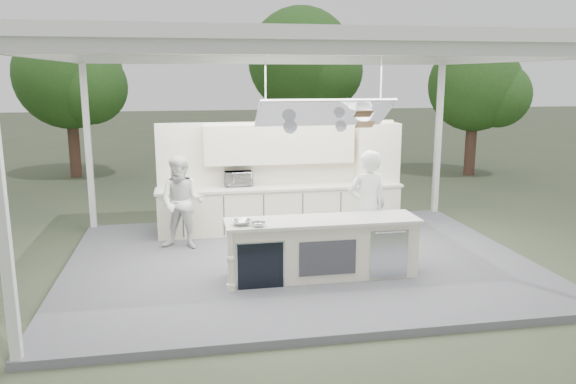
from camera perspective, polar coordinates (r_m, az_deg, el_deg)
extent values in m
plane|color=#414731|center=(10.05, 1.10, -7.46)|extent=(90.00, 90.00, 0.00)
cube|color=#56565A|center=(10.03, 1.10, -7.14)|extent=(8.00, 6.00, 0.12)
cube|color=white|center=(13.58, 15.01, 5.22)|extent=(0.12, 0.12, 3.70)
cube|color=white|center=(12.44, -19.63, 4.36)|extent=(0.12, 0.12, 3.70)
cube|color=white|center=(6.86, -27.09, -1.87)|extent=(0.12, 0.12, 3.70)
cube|color=white|center=(9.50, 1.19, 14.61)|extent=(8.20, 6.20, 0.16)
cube|color=white|center=(6.68, 6.34, 14.33)|extent=(8.00, 0.12, 0.16)
cube|color=white|center=(12.34, -1.59, 13.22)|extent=(8.00, 0.12, 0.16)
cube|color=white|center=(9.51, -23.14, 12.72)|extent=(0.12, 6.00, 0.16)
cube|color=white|center=(10.96, 22.11, 12.56)|extent=(0.12, 6.00, 0.16)
cube|color=white|center=(8.67, 3.67, 8.04)|extent=(2.00, 0.71, 0.43)
cube|color=white|center=(8.67, 3.67, 8.04)|extent=(2.06, 0.76, 0.46)
cylinder|color=white|center=(8.48, -2.31, 11.18)|extent=(0.02, 0.02, 0.95)
cylinder|color=white|center=(8.91, 9.44, 11.06)|extent=(0.02, 0.02, 0.95)
cylinder|color=silver|center=(8.73, 0.21, 6.64)|extent=(0.22, 0.14, 0.21)
cylinder|color=silver|center=(8.86, 5.39, 6.66)|extent=(0.18, 0.12, 0.18)
cube|color=#9B673E|center=(8.99, 7.83, 6.81)|extent=(0.28, 0.18, 0.12)
cube|color=beige|center=(9.08, 3.49, -5.82)|extent=(3.00, 0.70, 0.90)
cube|color=silver|center=(8.95, 3.53, -2.92)|extent=(3.10, 0.78, 0.05)
cylinder|color=beige|center=(8.52, -5.85, -7.00)|extent=(0.11, 0.11, 0.92)
cube|color=black|center=(8.59, -2.82, -7.49)|extent=(0.70, 0.04, 0.72)
cube|color=silver|center=(8.59, -2.81, -7.50)|extent=(0.74, 0.03, 0.72)
cube|color=#38383E|center=(8.76, 4.05, -6.71)|extent=(0.90, 0.02, 0.55)
cube|color=silver|center=(9.05, 10.23, -6.25)|extent=(0.62, 0.02, 0.78)
cube|color=beige|center=(11.68, -0.75, -1.78)|extent=(5.00, 0.65, 0.90)
cube|color=silver|center=(11.58, -0.75, 0.50)|extent=(5.08, 0.72, 0.05)
cube|color=beige|center=(11.83, -1.00, 1.73)|extent=(5.00, 0.10, 2.25)
cube|color=beige|center=(11.61, -0.91, 4.90)|extent=(3.10, 0.38, 0.80)
cube|color=beige|center=(12.11, 9.00, 3.86)|extent=(0.90, 0.45, 1.30)
cube|color=#9B673E|center=(12.11, 9.00, 3.86)|extent=(0.84, 0.40, 0.03)
cylinder|color=silver|center=(12.04, 8.69, 1.21)|extent=(0.20, 0.20, 0.12)
cylinder|color=black|center=(12.01, 8.71, 1.96)|extent=(0.17, 0.17, 0.20)
cylinder|color=black|center=(12.16, 10.25, 1.21)|extent=(0.16, 0.16, 0.10)
cone|color=black|center=(12.13, 10.28, 2.00)|extent=(0.14, 0.14, 0.24)
cylinder|color=brown|center=(19.76, -20.90, 4.46)|extent=(0.36, 0.36, 2.10)
sphere|color=#315920|center=(19.63, -21.38, 10.95)|extent=(3.40, 3.40, 3.40)
sphere|color=#315920|center=(19.01, -19.55, 10.05)|extent=(2.38, 2.38, 2.38)
cylinder|color=brown|center=(21.84, 1.27, 6.33)|extent=(0.36, 0.36, 2.45)
sphere|color=#315920|center=(21.75, 1.30, 13.23)|extent=(4.00, 4.00, 4.00)
sphere|color=#315920|center=(21.34, 3.79, 12.16)|extent=(2.80, 2.80, 2.80)
cylinder|color=brown|center=(19.82, 18.04, 4.42)|extent=(0.36, 0.36, 1.92)
sphere|color=#315920|center=(19.69, 18.42, 10.24)|extent=(3.00, 3.00, 3.00)
sphere|color=#315920|center=(19.60, 20.56, 9.21)|extent=(2.10, 2.10, 2.10)
imported|color=white|center=(9.71, 8.04, -1.50)|extent=(0.75, 0.53, 1.96)
imported|color=silver|center=(10.58, -10.72, -1.06)|extent=(1.01, 0.89, 1.75)
imported|color=#B5B8BC|center=(11.61, -5.10, 1.39)|extent=(0.59, 0.42, 0.31)
imported|color=silver|center=(8.61, -4.73, -3.10)|extent=(0.38, 0.38, 0.08)
imported|color=silver|center=(8.50, -2.99, -3.30)|extent=(0.26, 0.26, 0.07)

